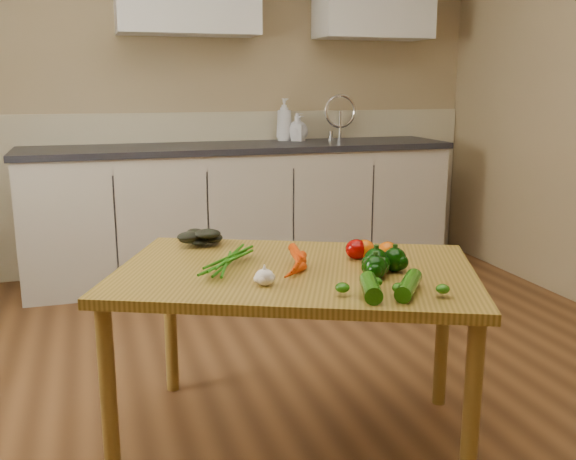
# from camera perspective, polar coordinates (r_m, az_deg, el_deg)

# --- Properties ---
(room) EXTENTS (4.04, 5.04, 2.64)m
(room) POSITION_cam_1_polar(r_m,az_deg,el_deg) (2.30, 2.13, 11.70)
(room) COLOR brown
(room) RESTS_ON ground
(counter_run) EXTENTS (2.84, 0.64, 1.14)m
(counter_run) POSITION_cam_1_polar(r_m,az_deg,el_deg) (4.38, -4.04, 1.84)
(counter_run) COLOR #B0A693
(counter_run) RESTS_ON ground
(table) EXTENTS (1.45, 1.22, 0.66)m
(table) POSITION_cam_1_polar(r_m,az_deg,el_deg) (2.27, 0.66, -5.22)
(table) COLOR olive
(table) RESTS_ON ground
(soap_bottle_a) EXTENTS (0.16, 0.16, 0.29)m
(soap_bottle_a) POSITION_cam_1_polar(r_m,az_deg,el_deg) (4.56, -0.34, 9.79)
(soap_bottle_a) COLOR silver
(soap_bottle_a) RESTS_ON counter_run
(soap_bottle_b) EXTENTS (0.11, 0.11, 0.17)m
(soap_bottle_b) POSITION_cam_1_polar(r_m,az_deg,el_deg) (4.54, 0.91, 9.02)
(soap_bottle_b) COLOR silver
(soap_bottle_b) RESTS_ON counter_run
(soap_bottle_c) EXTENTS (0.18, 0.18, 0.19)m
(soap_bottle_c) POSITION_cam_1_polar(r_m,az_deg,el_deg) (4.57, 0.85, 9.14)
(soap_bottle_c) COLOR silver
(soap_bottle_c) RESTS_ON counter_run
(carrot_bunch) EXTENTS (0.28, 0.25, 0.06)m
(carrot_bunch) POSITION_cam_1_polar(r_m,az_deg,el_deg) (2.23, -1.25, -2.74)
(carrot_bunch) COLOR #DC3D05
(carrot_bunch) RESTS_ON table
(leafy_greens) EXTENTS (0.18, 0.16, 0.09)m
(leafy_greens) POSITION_cam_1_polar(r_m,az_deg,el_deg) (2.57, -8.14, -0.46)
(leafy_greens) COLOR black
(leafy_greens) RESTS_ON table
(garlic_bulb) EXTENTS (0.06, 0.06, 0.05)m
(garlic_bulb) POSITION_cam_1_polar(r_m,az_deg,el_deg) (2.06, -2.11, -4.22)
(garlic_bulb) COLOR white
(garlic_bulb) RESTS_ON table
(pepper_a) EXTENTS (0.09, 0.09, 0.09)m
(pepper_a) POSITION_cam_1_polar(r_m,az_deg,el_deg) (2.20, 7.82, -2.73)
(pepper_a) COLOR black
(pepper_a) RESTS_ON table
(pepper_b) EXTENTS (0.08, 0.08, 0.08)m
(pepper_b) POSITION_cam_1_polar(r_m,az_deg,el_deg) (2.23, 9.47, -2.62)
(pepper_b) COLOR black
(pepper_b) RESTS_ON table
(pepper_c) EXTENTS (0.08, 0.08, 0.08)m
(pepper_c) POSITION_cam_1_polar(r_m,az_deg,el_deg) (2.14, 7.75, -3.30)
(pepper_c) COLOR black
(pepper_c) RESTS_ON table
(tomato_a) EXTENTS (0.08, 0.08, 0.07)m
(tomato_a) POSITION_cam_1_polar(r_m,az_deg,el_deg) (2.37, 6.09, -1.70)
(tomato_a) COLOR #8A0402
(tomato_a) RESTS_ON table
(tomato_b) EXTENTS (0.08, 0.08, 0.07)m
(tomato_b) POSITION_cam_1_polar(r_m,az_deg,el_deg) (2.38, 6.80, -1.69)
(tomato_b) COLOR #E05905
(tomato_b) RESTS_ON table
(tomato_c) EXTENTS (0.07, 0.07, 0.07)m
(tomato_c) POSITION_cam_1_polar(r_m,az_deg,el_deg) (2.39, 8.84, -1.80)
(tomato_c) COLOR #E05905
(tomato_c) RESTS_ON table
(zucchini_a) EXTENTS (0.17, 0.20, 0.05)m
(zucchini_a) POSITION_cam_1_polar(r_m,az_deg,el_deg) (2.01, 10.68, -4.85)
(zucchini_a) COLOR #174C08
(zucchini_a) RESTS_ON table
(zucchini_b) EXTENTS (0.11, 0.18, 0.06)m
(zucchini_b) POSITION_cam_1_polar(r_m,az_deg,el_deg) (1.97, 7.37, -5.11)
(zucchini_b) COLOR #174C08
(zucchini_b) RESTS_ON table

